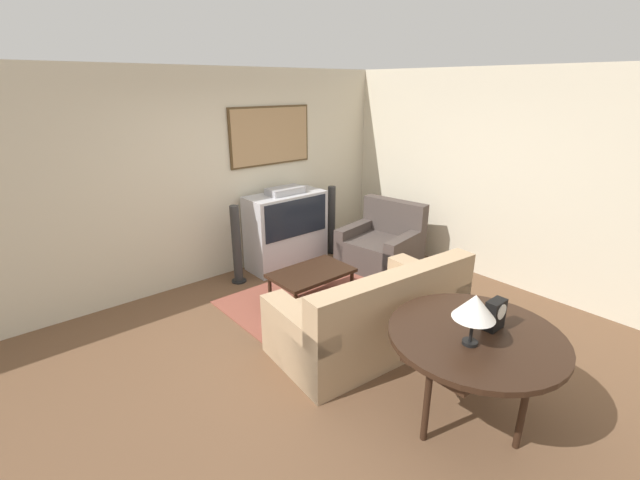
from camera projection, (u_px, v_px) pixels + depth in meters
name	position (u px, v px, depth m)	size (l,w,h in m)	color
ground_plane	(329.00, 334.00, 4.53)	(12.00, 12.00, 0.00)	brown
wall_back	(223.00, 176.00, 5.59)	(12.00, 0.10, 2.70)	beige
wall_right	(478.00, 175.00, 5.66)	(0.06, 12.00, 2.70)	beige
area_rug	(316.00, 303.00, 5.15)	(1.92, 1.71, 0.01)	brown
tv	(286.00, 229.00, 6.08)	(1.14, 0.51, 1.15)	#B7B7BC
couch	(372.00, 317.00, 4.23)	(1.98, 1.15, 0.91)	tan
armchair	(382.00, 247.00, 6.12)	(1.05, 1.11, 0.92)	#473D38
coffee_table	(311.00, 275.00, 5.07)	(0.96, 0.60, 0.41)	black
console_table	(476.00, 341.00, 3.18)	(1.29, 1.29, 0.76)	black
table_lamp	(475.00, 307.00, 2.94)	(0.30, 0.30, 0.39)	black
mantel_clock	(495.00, 315.00, 3.19)	(0.17, 0.10, 0.24)	black
speaker_tower_left	(237.00, 247.00, 5.56)	(0.20, 0.20, 1.05)	black
speaker_tower_right	(331.00, 222.00, 6.57)	(0.20, 0.20, 1.05)	black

